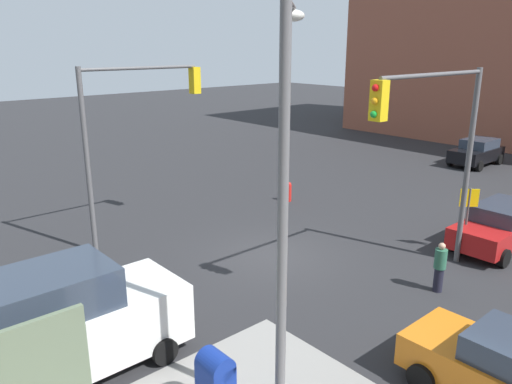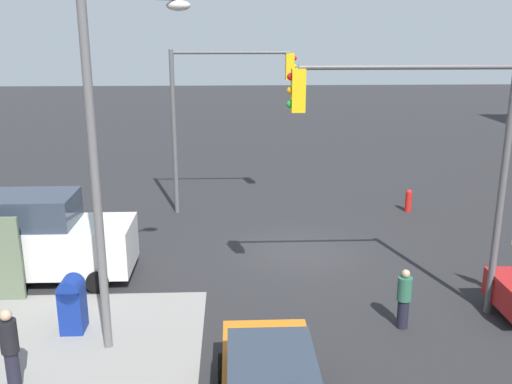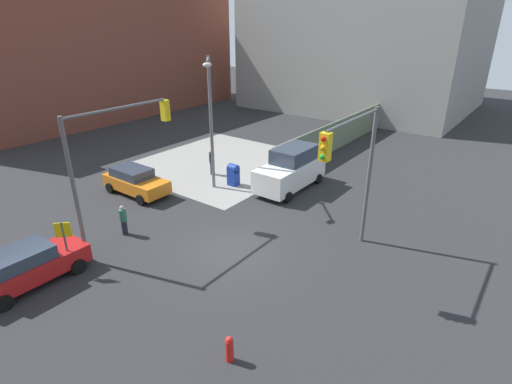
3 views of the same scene
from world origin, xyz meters
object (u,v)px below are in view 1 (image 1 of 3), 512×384
at_px(street_lamp_corner, 284,185).
at_px(hatchback_black, 477,152).
at_px(sedan_red, 500,226).
at_px(fire_hydrant, 289,191).
at_px(traffic_signal_se_corner, 134,120).
at_px(van_white_delivery, 60,326).
at_px(pedestrian_crossing, 440,267).
at_px(mailbox_blue, 216,382).
at_px(traffic_signal_nw_corner, 438,135).

xyz_separation_m(street_lamp_corner, hatchback_black, (-23.88, -7.39, -3.86)).
distance_m(sedan_red, hatchback_black, 13.89).
relative_size(street_lamp_corner, fire_hydrant, 8.51).
distance_m(traffic_signal_se_corner, fire_hydrant, 8.69).
height_order(traffic_signal_se_corner, van_white_delivery, traffic_signal_se_corner).
bearing_deg(pedestrian_crossing, traffic_signal_se_corner, 139.15).
relative_size(fire_hydrant, sedan_red, 0.22).
bearing_deg(hatchback_black, sedan_red, 28.85).
bearing_deg(fire_hydrant, pedestrian_crossing, 72.30).
height_order(hatchback_black, pedestrian_crossing, hatchback_black).
height_order(street_lamp_corner, mailbox_blue, street_lamp_corner).
bearing_deg(pedestrian_crossing, van_white_delivery, -175.19).
xyz_separation_m(traffic_signal_se_corner, hatchback_black, (-21.61, 2.67, -3.75)).
bearing_deg(van_white_delivery, fire_hydrant, -155.27).
relative_size(sedan_red, pedestrian_crossing, 2.77).
xyz_separation_m(van_white_delivery, pedestrian_crossing, (-10.03, 3.40, -0.47)).
height_order(traffic_signal_nw_corner, street_lamp_corner, street_lamp_corner).
relative_size(street_lamp_corner, mailbox_blue, 5.59).
xyz_separation_m(sedan_red, van_white_delivery, (14.82, -3.07, 0.44)).
bearing_deg(van_white_delivery, traffic_signal_se_corner, -130.49).
xyz_separation_m(traffic_signal_nw_corner, hatchback_black, (-16.56, -6.33, -3.79)).
distance_m(sedan_red, pedestrian_crossing, 4.80).
distance_m(mailbox_blue, hatchback_black, 26.07).
relative_size(van_white_delivery, pedestrian_crossing, 3.45).
relative_size(traffic_signal_nw_corner, sedan_red, 1.50).
bearing_deg(street_lamp_corner, sedan_red, -176.65).
bearing_deg(hatchback_black, street_lamp_corner, 17.19).
distance_m(traffic_signal_se_corner, van_white_delivery, 8.92).
bearing_deg(mailbox_blue, fire_hydrant, -140.60).
bearing_deg(mailbox_blue, sedan_red, -179.42).
relative_size(traffic_signal_nw_corner, pedestrian_crossing, 4.15).
bearing_deg(traffic_signal_nw_corner, pedestrian_crossing, 60.69).
bearing_deg(traffic_signal_nw_corner, van_white_delivery, -14.52).
distance_m(traffic_signal_se_corner, street_lamp_corner, 10.31).
bearing_deg(van_white_delivery, hatchback_black, -172.33).
bearing_deg(fire_hydrant, van_white_delivery, 24.73).
relative_size(traffic_signal_nw_corner, street_lamp_corner, 0.81).
bearing_deg(hatchback_black, traffic_signal_nw_corner, 20.92).
height_order(sedan_red, van_white_delivery, van_white_delivery).
distance_m(traffic_signal_nw_corner, pedestrian_crossing, 3.91).
bearing_deg(sedan_red, traffic_signal_nw_corner, -4.77).
relative_size(traffic_signal_se_corner, van_white_delivery, 1.20).
height_order(traffic_signal_se_corner, street_lamp_corner, street_lamp_corner).
distance_m(sedan_red, van_white_delivery, 15.14).
distance_m(van_white_delivery, pedestrian_crossing, 10.60).
bearing_deg(sedan_red, fire_hydrant, -78.81).
height_order(street_lamp_corner, fire_hydrant, street_lamp_corner).
xyz_separation_m(mailbox_blue, van_white_delivery, (1.83, -3.20, 0.52)).
relative_size(street_lamp_corner, van_white_delivery, 1.48).
height_order(mailbox_blue, van_white_delivery, van_white_delivery).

